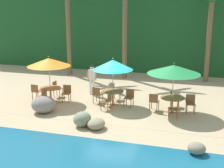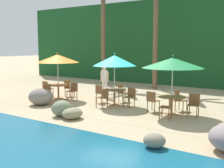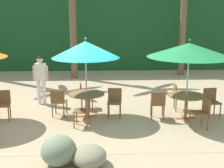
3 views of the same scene
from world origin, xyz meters
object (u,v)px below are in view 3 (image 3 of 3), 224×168
(chair_orange_seaward, at_px, (3,103))
(dining_table_green, at_px, (186,99))
(chair_teal_left, at_px, (58,101))
(chair_green_seaward, at_px, (211,100))
(waiter_in_white, at_px, (41,76))
(chair_teal_seaward, at_px, (115,100))
(dining_table_teal, at_px, (86,97))
(chair_green_left, at_px, (158,103))
(umbrella_teal, at_px, (86,49))
(chair_green_right, at_px, (202,111))
(chair_teal_inland, at_px, (84,94))
(chair_green_inland, at_px, (178,95))
(umbrella_green, at_px, (189,50))
(chair_teal_right, at_px, (85,109))

(chair_orange_seaward, height_order, dining_table_green, chair_orange_seaward)
(chair_teal_left, bearing_deg, chair_green_seaward, -1.71)
(waiter_in_white, bearing_deg, chair_orange_seaward, -118.23)
(chair_teal_seaward, distance_m, chair_green_seaward, 2.96)
(dining_table_teal, bearing_deg, chair_teal_left, 177.63)
(chair_green_left, distance_m, waiter_in_white, 4.17)
(dining_table_green, bearing_deg, umbrella_teal, 174.01)
(chair_green_seaward, bearing_deg, chair_teal_left, 178.29)
(chair_green_seaward, distance_m, chair_green_right, 1.21)
(chair_orange_seaward, height_order, chair_teal_inland, same)
(chair_teal_left, bearing_deg, chair_green_inland, 7.57)
(umbrella_green, relative_size, chair_green_left, 2.79)
(chair_green_seaward, xyz_separation_m, chair_green_inland, (-0.85, 0.65, 0.00))
(waiter_in_white, bearing_deg, dining_table_teal, -41.47)
(chair_teal_inland, height_order, umbrella_green, umbrella_green)
(chair_green_left, bearing_deg, dining_table_teal, 171.34)
(chair_green_inland, bearing_deg, dining_table_teal, -169.62)
(dining_table_teal, height_order, chair_green_seaward, chair_green_seaward)
(chair_teal_inland, distance_m, chair_green_right, 3.85)
(umbrella_teal, distance_m, waiter_in_white, 2.43)
(umbrella_green, bearing_deg, chair_teal_right, -169.76)
(umbrella_teal, xyz_separation_m, dining_table_green, (2.98, -0.31, -1.46))
(waiter_in_white, bearing_deg, dining_table_green, -20.81)
(chair_teal_right, relative_size, chair_green_seaward, 1.00)
(chair_teal_left, bearing_deg, dining_table_teal, -2.37)
(umbrella_teal, height_order, chair_teal_inland, umbrella_teal)
(chair_orange_seaward, distance_m, dining_table_green, 5.46)
(dining_table_teal, relative_size, chair_teal_right, 1.26)
(chair_teal_seaward, bearing_deg, umbrella_teal, 179.74)
(chair_teal_right, distance_m, dining_table_green, 3.05)
(chair_teal_inland, distance_m, chair_green_inland, 3.09)
(umbrella_green, bearing_deg, chair_green_left, -179.27)
(waiter_in_white, bearing_deg, chair_green_seaward, -15.83)
(chair_teal_left, relative_size, waiter_in_white, 0.51)
(chair_teal_right, height_order, dining_table_green, chair_teal_right)
(dining_table_green, height_order, chair_green_inland, chair_green_inland)
(chair_teal_seaward, relative_size, chair_teal_inland, 1.00)
(dining_table_green, bearing_deg, umbrella_green, 176.42)
(dining_table_green, height_order, chair_green_left, chair_green_left)
(umbrella_teal, height_order, chair_green_inland, umbrella_teal)
(chair_teal_inland, relative_size, umbrella_green, 0.36)
(chair_teal_inland, relative_size, dining_table_green, 0.79)
(chair_teal_left, distance_m, chair_green_right, 4.21)
(dining_table_teal, relative_size, umbrella_green, 0.45)
(chair_teal_seaward, distance_m, dining_table_green, 2.15)
(chair_teal_right, bearing_deg, chair_teal_inland, 93.14)
(umbrella_green, xyz_separation_m, chair_green_inland, (-0.02, 0.85, -1.57))
(chair_teal_right, relative_size, waiter_in_white, 0.51)
(umbrella_teal, xyz_separation_m, dining_table_teal, (0.00, -0.00, -1.46))
(dining_table_green, bearing_deg, chair_teal_inland, 159.44)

